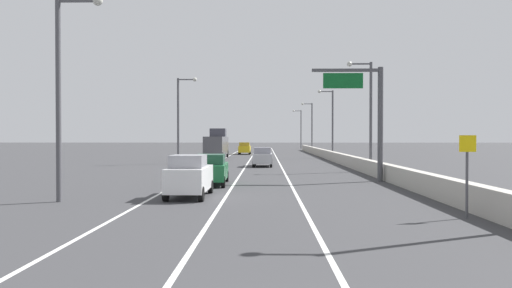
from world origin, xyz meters
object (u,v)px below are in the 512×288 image
Objects in this scene: car_silver_1 at (263,157)px; car_white_2 at (189,176)px; lamp_post_right_fourth at (310,123)px; lamp_post_left_mid at (181,114)px; lamp_post_left_near at (64,83)px; lamp_post_right_second at (368,108)px; lamp_post_right_fifth at (300,126)px; box_truck at (217,145)px; speed_advisory_sign at (467,170)px; lamp_post_right_third at (331,119)px; overhead_sign_gantry at (369,109)px; car_green_0 at (211,169)px; car_yellow_3 at (245,148)px.

car_white_2 is (-3.43, -24.49, 0.09)m from car_silver_1.
lamp_post_right_fourth and lamp_post_left_mid have the same top height.
lamp_post_left_near is 1.00× the size of lamp_post_left_mid.
lamp_post_right_fifth is at bearing 90.22° from lamp_post_right_second.
box_truck is (-14.77, -52.85, -3.53)m from lamp_post_right_fifth.
lamp_post_right_second is 28.48m from box_truck.
speed_advisory_sign is 0.32× the size of lamp_post_right_third.
lamp_post_right_fourth is (-0.38, 25.59, 0.00)m from lamp_post_right_third.
box_truck is at bearing 93.82° from car_white_2.
lamp_post_right_fifth is at bearing 90.45° from lamp_post_right_fourth.
overhead_sign_gantry reaches higher than car_green_0.
lamp_post_right_third is at bearing -47.15° from car_yellow_3.
lamp_post_right_fourth is 1.00× the size of lamp_post_left_mid.
lamp_post_right_third is 1.00× the size of lamp_post_left_mid.
car_silver_1 is 24.73m from car_white_2.
speed_advisory_sign is 12.50m from car_white_2.
car_white_2 is at bearing -124.61° from lamp_post_right_second.
lamp_post_right_second is 2.09× the size of car_silver_1.
lamp_post_right_fifth is at bearing 72.93° from car_yellow_3.
lamp_post_left_mid is at bearing 153.36° from car_silver_1.
lamp_post_right_fifth is 70.72m from car_silver_1.
lamp_post_right_fourth is at bearing 90.11° from lamp_post_right_second.
box_truck is (-3.11, -14.88, 0.85)m from car_yellow_3.
overhead_sign_gantry is 0.81× the size of lamp_post_right_second.
car_yellow_3 is (-3.11, 32.09, 0.04)m from car_silver_1.
lamp_post_right_fourth is 25.59m from lamp_post_right_fifth.
lamp_post_right_second is at bearing 78.97° from overhead_sign_gantry.
lamp_post_right_third is 2.23× the size of car_yellow_3.
speed_advisory_sign is 17.21m from lamp_post_left_near.
lamp_post_right_second is (1.33, 23.77, 3.60)m from speed_advisory_sign.
lamp_post_right_second and lamp_post_left_near have the same top height.
car_green_0 is 18.53m from car_silver_1.
car_yellow_3 reaches higher than car_green_0.
lamp_post_left_near and lamp_post_left_mid have the same top height.
lamp_post_left_near reaches higher than overhead_sign_gantry.
box_truck is at bearing -173.76° from lamp_post_right_third.
lamp_post_right_third and lamp_post_right_fourth have the same top height.
lamp_post_right_second and lamp_post_right_third have the same top height.
lamp_post_right_fifth reaches higher than car_yellow_3.
speed_advisory_sign is at bearing -14.39° from lamp_post_left_near.
lamp_post_right_second is at bearing -57.78° from box_truck.
car_white_2 reaches higher than car_yellow_3.
car_yellow_3 is at bearing -107.07° from lamp_post_right_fifth.
overhead_sign_gantry is at bearing 91.73° from speed_advisory_sign.
box_truck is (-13.30, 33.00, -2.89)m from overhead_sign_gantry.
lamp_post_right_second is 20.87m from lamp_post_left_mid.
car_white_2 reaches higher than car_silver_1.
car_green_0 is 6.23m from car_white_2.
car_silver_1 is (8.78, 26.28, -4.43)m from lamp_post_left_near.
car_yellow_3 is (-11.66, -37.97, -4.38)m from lamp_post_right_fifth.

